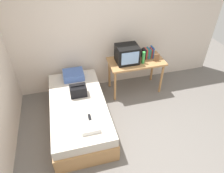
# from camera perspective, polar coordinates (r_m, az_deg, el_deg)

# --- Properties ---
(ground_plane) EXTENTS (8.00, 8.00, 0.00)m
(ground_plane) POSITION_cam_1_polar(r_m,az_deg,el_deg) (3.61, 6.58, -17.04)
(ground_plane) COLOR slate
(wall_back) EXTENTS (5.20, 0.10, 2.60)m
(wall_back) POSITION_cam_1_polar(r_m,az_deg,el_deg) (4.30, -1.57, 15.68)
(wall_back) COLOR beige
(wall_back) RESTS_ON ground
(bed) EXTENTS (1.00, 2.00, 0.50)m
(bed) POSITION_cam_1_polar(r_m,az_deg,el_deg) (3.85, -9.26, -7.03)
(bed) COLOR #B27F4C
(bed) RESTS_ON ground
(desk) EXTENTS (1.16, 0.60, 0.75)m
(desk) POSITION_cam_1_polar(r_m,az_deg,el_deg) (4.35, 6.74, 6.13)
(desk) COLOR #B27F4C
(desk) RESTS_ON ground
(tv) EXTENTS (0.44, 0.39, 0.36)m
(tv) POSITION_cam_1_polar(r_m,az_deg,el_deg) (4.15, 4.27, 9.05)
(tv) COLOR black
(tv) RESTS_ON desk
(water_bottle) EXTENTS (0.06, 0.06, 0.25)m
(water_bottle) POSITION_cam_1_polar(r_m,az_deg,el_deg) (4.17, 8.80, 8.04)
(water_bottle) COLOR green
(water_bottle) RESTS_ON desk
(book_row) EXTENTS (0.23, 0.17, 0.23)m
(book_row) POSITION_cam_1_polar(r_m,az_deg,el_deg) (4.40, 9.97, 9.23)
(book_row) COLOR black
(book_row) RESTS_ON desk
(picture_frame) EXTENTS (0.11, 0.02, 0.16)m
(picture_frame) POSITION_cam_1_polar(r_m,az_deg,el_deg) (4.32, 12.40, 7.94)
(picture_frame) COLOR brown
(picture_frame) RESTS_ON desk
(pillow) EXTENTS (0.41, 0.36, 0.14)m
(pillow) POSITION_cam_1_polar(r_m,az_deg,el_deg) (4.23, -10.78, 3.22)
(pillow) COLOR #4766AD
(pillow) RESTS_ON bed
(handbag) EXTENTS (0.30, 0.20, 0.22)m
(handbag) POSITION_cam_1_polar(r_m,az_deg,el_deg) (3.75, -9.45, -1.16)
(handbag) COLOR black
(handbag) RESTS_ON bed
(magazine) EXTENTS (0.21, 0.29, 0.01)m
(magazine) POSITION_cam_1_polar(r_m,az_deg,el_deg) (3.40, -10.51, -8.68)
(magazine) COLOR white
(magazine) RESTS_ON bed
(remote_dark) EXTENTS (0.04, 0.16, 0.02)m
(remote_dark) POSITION_cam_1_polar(r_m,az_deg,el_deg) (3.35, -6.28, -8.73)
(remote_dark) COLOR black
(remote_dark) RESTS_ON bed
(folded_towel) EXTENTS (0.28, 0.22, 0.08)m
(folded_towel) POSITION_cam_1_polar(r_m,az_deg,el_deg) (3.18, -6.13, -11.41)
(folded_towel) COLOR white
(folded_towel) RESTS_ON bed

